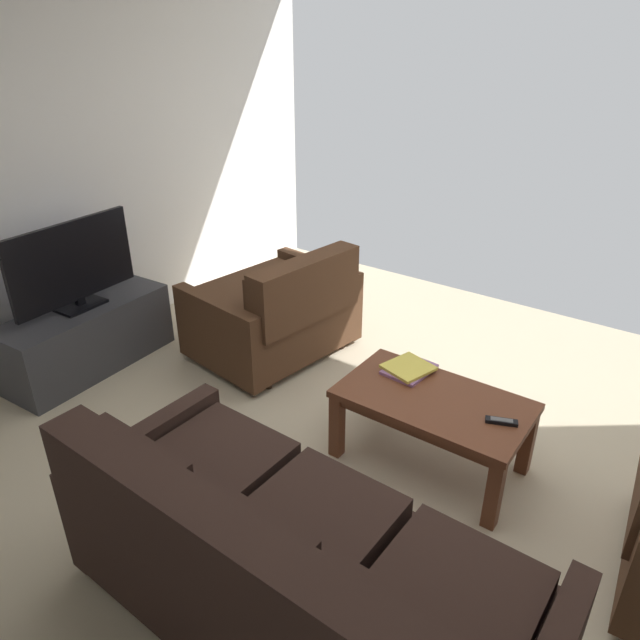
# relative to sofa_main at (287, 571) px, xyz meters

# --- Properties ---
(ground_plane) EXTENTS (5.62, 5.16, 0.01)m
(ground_plane) POSITION_rel_sofa_main_xyz_m (0.12, -1.14, -0.38)
(ground_plane) COLOR beige
(wall_right) EXTENTS (0.12, 5.16, 2.74)m
(wall_right) POSITION_rel_sofa_main_xyz_m (2.93, -1.14, 1.00)
(wall_right) COLOR white
(wall_right) RESTS_ON ground
(sofa_main) EXTENTS (1.99, 0.94, 0.90)m
(sofa_main) POSITION_rel_sofa_main_xyz_m (0.00, 0.00, 0.00)
(sofa_main) COLOR black
(sofa_main) RESTS_ON ground
(loveseat_near) EXTENTS (1.00, 1.23, 0.85)m
(loveseat_near) POSITION_rel_sofa_main_xyz_m (1.52, -1.77, -0.01)
(loveseat_near) COLOR black
(loveseat_near) RESTS_ON ground
(coffee_table) EXTENTS (1.02, 0.59, 0.45)m
(coffee_table) POSITION_rel_sofa_main_xyz_m (0.02, -1.30, 0.01)
(coffee_table) COLOR brown
(coffee_table) RESTS_ON ground
(tv_stand) EXTENTS (0.53, 1.24, 0.49)m
(tv_stand) POSITION_rel_sofa_main_xyz_m (2.52, -0.81, -0.13)
(tv_stand) COLOR #38383D
(tv_stand) RESTS_ON ground
(flat_tv) EXTENTS (0.22, 0.95, 0.61)m
(flat_tv) POSITION_rel_sofa_main_xyz_m (2.52, -0.81, 0.44)
(flat_tv) COLOR black
(flat_tv) RESTS_ON tv_stand
(book_stack) EXTENTS (0.30, 0.32, 0.04)m
(book_stack) POSITION_rel_sofa_main_xyz_m (0.26, -1.46, 0.10)
(book_stack) COLOR #996699
(book_stack) RESTS_ON coffee_table
(tv_remote) EXTENTS (0.16, 0.10, 0.02)m
(tv_remote) POSITION_rel_sofa_main_xyz_m (-0.36, -1.29, 0.09)
(tv_remote) COLOR black
(tv_remote) RESTS_ON coffee_table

